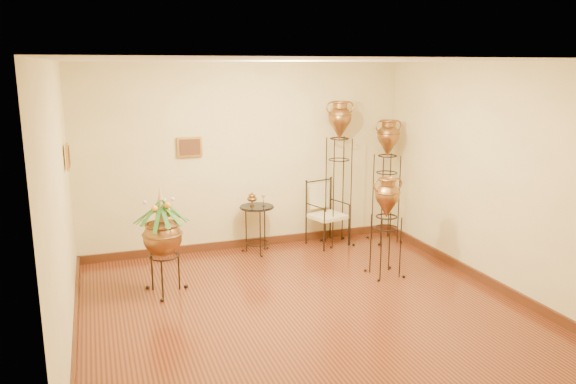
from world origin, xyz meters
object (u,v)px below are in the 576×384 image
object	(u,v)px
side_table	(257,228)
planter_urn	(162,233)
amphora_tall	(339,172)
armchair	(328,213)
amphora_mid	(387,180)

from	to	relation	value
side_table	planter_urn	bearing A→B (deg)	-143.79
amphora_tall	planter_urn	xyz separation A→B (m)	(-2.83, -1.10, -0.38)
armchair	side_table	distance (m)	1.15
amphora_mid	armchair	bearing A→B (deg)	173.15
amphora_mid	armchair	xyz separation A→B (m)	(-0.95, 0.11, -0.48)
amphora_tall	side_table	world-z (taller)	amphora_tall
amphora_tall	armchair	size ratio (longest dim) A/B	2.24
planter_urn	side_table	xyz separation A→B (m)	(1.51, 1.10, -0.40)
planter_urn	armchair	distance (m)	2.89
planter_urn	side_table	size ratio (longest dim) A/B	1.52
amphora_tall	armchair	bearing A→B (deg)	-180.00
planter_urn	side_table	bearing A→B (deg)	36.21
side_table	amphora_tall	bearing A→B (deg)	-0.04
amphora_tall	planter_urn	world-z (taller)	amphora_tall
amphora_mid	side_table	xyz separation A→B (m)	(-2.09, 0.11, -0.61)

